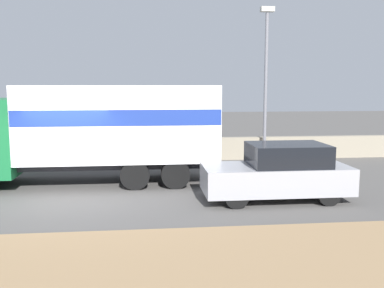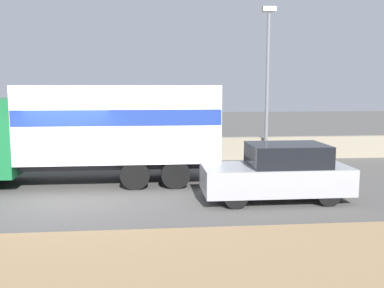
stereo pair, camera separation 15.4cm
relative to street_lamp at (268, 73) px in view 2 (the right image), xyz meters
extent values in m
plane|color=#514F4C|center=(-7.41, -5.50, -3.76)|extent=(80.00, 80.00, 0.00)
cube|color=gray|center=(-7.41, 0.54, -3.27)|extent=(60.00, 0.35, 0.97)
cylinder|color=slate|center=(0.00, 0.00, -0.67)|extent=(0.14, 0.14, 6.18)
cube|color=beige|center=(0.00, 0.00, 2.57)|extent=(0.56, 0.28, 0.20)
cube|color=#2D2D33|center=(-5.88, -3.57, -3.08)|extent=(6.32, 1.29, 0.25)
cube|color=white|center=(-5.88, -3.57, -1.75)|extent=(6.32, 2.35, 2.42)
cube|color=navy|center=(-5.88, -3.57, -1.51)|extent=(6.29, 2.37, 0.48)
cylinder|color=black|center=(-10.13, -2.56, -3.30)|extent=(0.91, 0.28, 0.91)
cylinder|color=black|center=(-4.14, -4.57, -3.30)|extent=(0.91, 0.28, 0.91)
cylinder|color=black|center=(-4.14, -2.56, -3.30)|extent=(0.91, 0.28, 0.91)
cylinder|color=black|center=(-5.40, -4.57, -3.30)|extent=(0.91, 0.28, 0.91)
cylinder|color=black|center=(-5.40, -2.56, -3.30)|extent=(0.91, 0.28, 0.91)
cube|color=#9E9EA3|center=(-1.43, -6.23, -3.14)|extent=(4.09, 1.70, 0.74)
cube|color=black|center=(-1.10, -6.23, -2.46)|extent=(2.13, 1.57, 0.61)
cylinder|color=black|center=(-2.70, -6.96, -3.43)|extent=(0.65, 0.20, 0.65)
cylinder|color=black|center=(-2.70, -5.49, -3.43)|extent=(0.65, 0.20, 0.65)
cylinder|color=black|center=(-0.16, -6.96, -3.43)|extent=(0.65, 0.20, 0.65)
cylinder|color=black|center=(-0.16, -5.49, -3.43)|extent=(0.65, 0.20, 0.65)
camera|label=1|loc=(-5.04, -17.71, -0.55)|focal=40.00mm
camera|label=2|loc=(-4.89, -17.73, -0.55)|focal=40.00mm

